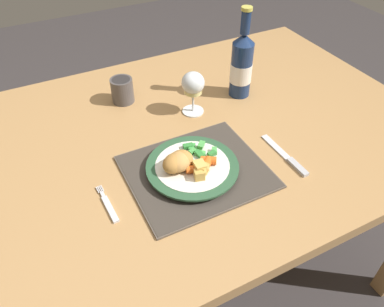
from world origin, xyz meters
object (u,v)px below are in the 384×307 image
(wine_glass, at_px, (193,85))
(dining_table, at_px, (172,158))
(fork, at_px, (109,206))
(dinner_plate, at_px, (192,167))
(bottle, at_px, (242,65))
(drinking_cup, at_px, (122,90))
(table_knife, at_px, (288,158))

(wine_glass, bearing_deg, dining_table, -143.54)
(fork, distance_m, wine_glass, 0.44)
(dinner_plate, distance_m, fork, 0.23)
(bottle, distance_m, drinking_cup, 0.38)
(dinner_plate, bearing_deg, fork, -176.41)
(dining_table, bearing_deg, wine_glass, 36.46)
(drinking_cup, bearing_deg, dining_table, -76.45)
(fork, height_order, drinking_cup, drinking_cup)
(dining_table, height_order, drinking_cup, drinking_cup)
(dining_table, bearing_deg, bottle, 19.80)
(table_knife, height_order, bottle, bottle)
(dining_table, distance_m, wine_glass, 0.22)
(table_knife, xyz_separation_m, wine_glass, (-0.13, 0.31, 0.09))
(table_knife, relative_size, bottle, 0.64)
(dinner_plate, relative_size, wine_glass, 1.74)
(dining_table, relative_size, wine_glass, 11.37)
(wine_glass, bearing_deg, drinking_cup, 138.22)
(dining_table, xyz_separation_m, fork, (-0.24, -0.17, 0.08))
(fork, height_order, wine_glass, wine_glass)
(dining_table, xyz_separation_m, bottle, (0.29, 0.11, 0.18))
(drinking_cup, bearing_deg, wine_glass, -41.78)
(dining_table, bearing_deg, table_knife, -43.08)
(dining_table, relative_size, drinking_cup, 19.48)
(dinner_plate, bearing_deg, dining_table, 86.48)
(table_knife, relative_size, drinking_cup, 2.33)
(bottle, bearing_deg, table_knife, -99.50)
(dinner_plate, height_order, wine_glass, wine_glass)
(dining_table, bearing_deg, drinking_cup, 103.55)
(dining_table, relative_size, dinner_plate, 6.52)
(dining_table, distance_m, dinner_plate, 0.18)
(dining_table, xyz_separation_m, drinking_cup, (-0.06, 0.24, 0.12))
(dinner_plate, bearing_deg, wine_glass, 62.60)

